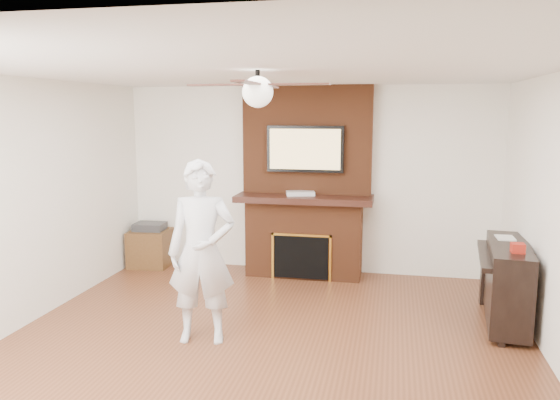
% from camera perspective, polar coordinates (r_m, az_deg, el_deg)
% --- Properties ---
extents(room_shell, '(5.36, 5.86, 2.86)m').
position_cam_1_polar(room_shell, '(4.71, -2.26, -1.89)').
color(room_shell, '#5A2F1A').
rests_on(room_shell, ground).
extents(fireplace, '(1.78, 0.64, 2.50)m').
position_cam_1_polar(fireplace, '(7.22, 2.66, -0.07)').
color(fireplace, brown).
rests_on(fireplace, ground).
extents(tv, '(1.00, 0.08, 0.60)m').
position_cam_1_polar(tv, '(7.09, 2.65, 5.34)').
color(tv, black).
rests_on(tv, fireplace).
extents(ceiling_fan, '(1.21, 1.21, 0.31)m').
position_cam_1_polar(ceiling_fan, '(4.63, -2.35, 11.36)').
color(ceiling_fan, black).
rests_on(ceiling_fan, room_shell).
extents(person, '(0.70, 0.54, 1.73)m').
position_cam_1_polar(person, '(5.16, -8.19, -5.40)').
color(person, silver).
rests_on(person, ground).
extents(side_table, '(0.57, 0.57, 0.62)m').
position_cam_1_polar(side_table, '(7.94, -13.38, -4.70)').
color(side_table, '#4F3116').
rests_on(side_table, ground).
extents(piano, '(0.61, 1.32, 0.93)m').
position_cam_1_polar(piano, '(6.06, 22.60, -7.86)').
color(piano, black).
rests_on(piano, ground).
extents(cable_box, '(0.40, 0.29, 0.05)m').
position_cam_1_polar(cable_box, '(7.11, 2.14, 0.70)').
color(cable_box, silver).
rests_on(cable_box, fireplace).
extents(candle_orange, '(0.07, 0.07, 0.12)m').
position_cam_1_polar(candle_orange, '(7.22, 1.20, -7.70)').
color(candle_orange, '#D14718').
rests_on(candle_orange, ground).
extents(candle_green, '(0.07, 0.07, 0.09)m').
position_cam_1_polar(candle_green, '(7.26, 2.75, -7.70)').
color(candle_green, '#467930').
rests_on(candle_green, ground).
extents(candle_cream, '(0.09, 0.09, 0.11)m').
position_cam_1_polar(candle_cream, '(7.19, 3.11, -7.82)').
color(candle_cream, '#C6B19D').
rests_on(candle_cream, ground).
extents(candle_blue, '(0.06, 0.06, 0.07)m').
position_cam_1_polar(candle_blue, '(7.19, 3.21, -7.96)').
color(candle_blue, '#2D6987').
rests_on(candle_blue, ground).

